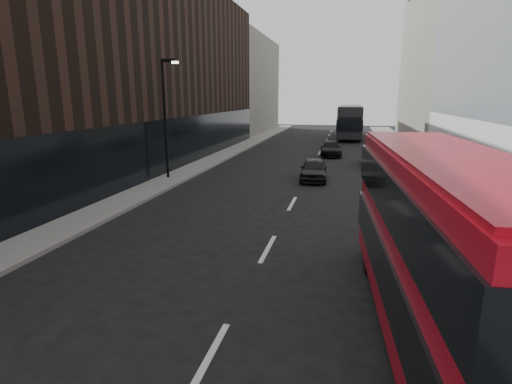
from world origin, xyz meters
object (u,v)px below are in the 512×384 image
Objects in this scene: grey_bus at (350,121)px; car_b at (373,156)px; street_lamp at (166,111)px; car_c at (331,149)px; car_a at (314,169)px; red_bus at (442,241)px.

grey_bus is 20.65m from car_b.
street_lamp reaches higher than car_c.
grey_bus is at bearing 82.40° from car_a.
street_lamp is 0.57× the size of grey_bus.
car_b is (-0.04, 22.25, -1.46)m from red_bus.
red_bus is (12.62, -14.25, -1.98)m from street_lamp.
grey_bus is at bearing 79.96° from car_c.
car_c is (0.56, 10.78, -0.05)m from car_a.
street_lamp is 1.55× the size of car_b.
car_c is (9.28, 12.70, -3.56)m from street_lamp.
red_bus reaches higher than car_a.
car_a is at bearing 12.38° from street_lamp.
street_lamp reaches higher than red_bus.
car_c is (-1.58, -15.83, -1.48)m from grey_bus.
grey_bus is (-1.76, 42.78, -0.10)m from red_bus.
street_lamp is at bearing 127.64° from red_bus.
red_bus is at bearing -79.44° from car_a.
car_c is at bearing 84.03° from car_a.
car_a is at bearing -123.73° from car_b.
car_b is 1.06× the size of car_c.
car_a is (-3.90, 16.16, -1.54)m from red_bus.
grey_bus is at bearing 88.47° from red_bus.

